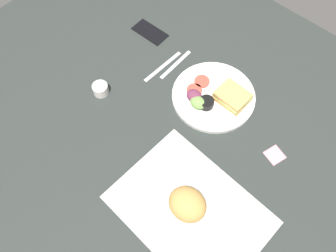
# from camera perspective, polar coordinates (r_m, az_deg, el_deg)

# --- Properties ---
(ground_plane) EXTENTS (1.90, 1.50, 0.03)m
(ground_plane) POSITION_cam_1_polar(r_m,az_deg,el_deg) (1.21, 1.66, -0.89)
(ground_plane) COLOR #282D2B
(serving_tray) EXTENTS (0.46, 0.35, 0.02)m
(serving_tray) POSITION_cam_1_polar(r_m,az_deg,el_deg) (1.08, 3.61, -13.64)
(serving_tray) COLOR #B2B2AD
(serving_tray) RESTS_ON ground_plane
(bread_plate_near) EXTENTS (0.22, 0.22, 0.09)m
(bread_plate_near) POSITION_cam_1_polar(r_m,az_deg,el_deg) (1.04, 3.28, -12.93)
(bread_plate_near) COLOR white
(bread_plate_near) RESTS_ON serving_tray
(plate_with_salad) EXTENTS (0.30, 0.30, 0.05)m
(plate_with_salad) POSITION_cam_1_polar(r_m,az_deg,el_deg) (1.25, 7.64, 4.83)
(plate_with_salad) COLOR white
(plate_with_salad) RESTS_ON ground_plane
(espresso_cup) EXTENTS (0.06, 0.06, 0.04)m
(espresso_cup) POSITION_cam_1_polar(r_m,az_deg,el_deg) (1.28, -11.04, 5.98)
(espresso_cup) COLOR silver
(espresso_cup) RESTS_ON ground_plane
(fork) EXTENTS (0.02, 0.17, 0.01)m
(fork) POSITION_cam_1_polar(r_m,az_deg,el_deg) (1.35, 1.26, 10.10)
(fork) COLOR #B7B7BC
(fork) RESTS_ON ground_plane
(knife) EXTENTS (0.02, 0.19, 0.01)m
(knife) POSITION_cam_1_polar(r_m,az_deg,el_deg) (1.34, -0.87, 9.79)
(knife) COLOR #B7B7BC
(knife) RESTS_ON ground_plane
(cell_phone) EXTENTS (0.15, 0.08, 0.01)m
(cell_phone) POSITION_cam_1_polar(r_m,az_deg,el_deg) (1.46, -2.99, 15.24)
(cell_phone) COLOR black
(cell_phone) RESTS_ON ground_plane
(sticky_note) EXTENTS (0.07, 0.07, 0.00)m
(sticky_note) POSITION_cam_1_polar(r_m,az_deg,el_deg) (1.20, 17.15, -4.58)
(sticky_note) COLOR pink
(sticky_note) RESTS_ON ground_plane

